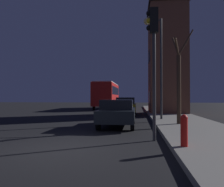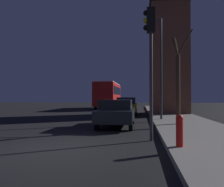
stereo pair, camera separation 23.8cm
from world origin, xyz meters
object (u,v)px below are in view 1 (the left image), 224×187
object	(u,v)px
traffic_light	(153,46)
bus	(107,94)
car_mid_lane	(126,106)
streetlamp	(155,48)
bare_tree	(179,80)
car_near_lane	(118,112)
fire_hydrant	(184,130)

from	to	relation	value
traffic_light	bus	world-z (taller)	traffic_light
car_mid_lane	streetlamp	bearing A→B (deg)	-67.96
bus	car_mid_lane	bearing A→B (deg)	-72.36
bare_tree	car_near_lane	bearing A→B (deg)	-175.38
traffic_light	bus	xyz separation A→B (m)	(-4.72, 21.65, -1.34)
bare_tree	car_near_lane	world-z (taller)	bare_tree
streetlamp	traffic_light	size ratio (longest dim) A/B	1.37
traffic_light	fire_hydrant	distance (m)	3.29
streetlamp	car_near_lane	xyz separation A→B (m)	(-2.22, -2.81, -4.00)
bare_tree	car_mid_lane	world-z (taller)	bare_tree
car_near_lane	fire_hydrant	world-z (taller)	car_near_lane
traffic_light	car_near_lane	xyz separation A→B (m)	(-1.61, 3.57, -2.65)
bus	car_near_lane	xyz separation A→B (m)	(3.11, -18.08, -1.32)
bus	fire_hydrant	bearing A→B (deg)	-76.78
fire_hydrant	bare_tree	bearing A→B (deg)	80.76
traffic_light	car_mid_lane	xyz separation A→B (m)	(-1.59, 11.80, -2.61)
bus	fire_hydrant	world-z (taller)	bus
streetlamp	car_mid_lane	size ratio (longest dim) A/B	1.59
fire_hydrant	streetlamp	bearing A→B (deg)	90.95
bare_tree	fire_hydrant	distance (m)	5.80
streetlamp	bare_tree	bearing A→B (deg)	-68.23
car_near_lane	car_mid_lane	world-z (taller)	car_mid_lane
car_mid_lane	fire_hydrant	distance (m)	13.59
car_near_lane	fire_hydrant	size ratio (longest dim) A/B	4.50
streetlamp	bare_tree	size ratio (longest dim) A/B	1.30
bus	bare_tree	bearing A→B (deg)	-70.40
bare_tree	car_near_lane	distance (m)	3.68
car_near_lane	fire_hydrant	distance (m)	5.68
fire_hydrant	car_mid_lane	bearing A→B (deg)	99.86
streetlamp	bus	bearing A→B (deg)	109.23
bus	car_mid_lane	size ratio (longest dim) A/B	2.25
bare_tree	fire_hydrant	size ratio (longest dim) A/B	5.61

